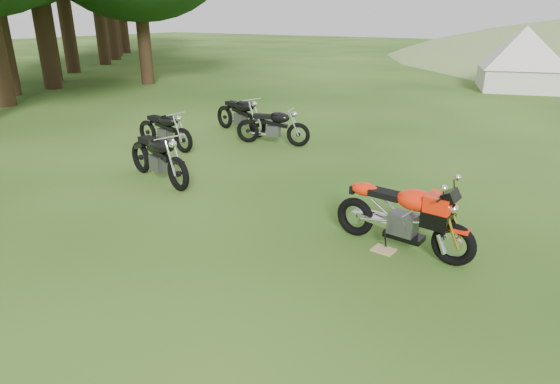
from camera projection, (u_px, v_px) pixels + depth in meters
The scene contains 9 objects.
ground at pixel (282, 287), 5.38m from camera, with size 120.00×120.00×0.00m, color #183E0D.
treeline at pixel (128, 68), 27.22m from camera, with size 28.00×32.00×14.00m, color black, non-canonical shape.
sport_motorcycle at pixel (403, 211), 6.06m from camera, with size 1.84×0.46×1.10m, color red, non-canonical shape.
plywood_board at pixel (384, 250), 6.20m from camera, with size 0.28×0.23×0.02m, color tan.
vintage_moto_a at pixel (158, 155), 8.60m from camera, with size 1.93×0.45×1.02m, color black, non-canonical shape.
vintage_moto_b at pixel (164, 129), 10.78m from camera, with size 1.78×0.41×0.94m, color black, non-canonical shape.
vintage_moto_c at pixel (240, 114), 12.20m from camera, with size 1.93×0.45×1.02m, color black, non-canonical shape.
vintage_moto_d at pixel (273, 125), 11.09m from camera, with size 1.77×0.41×0.93m, color black, non-canonical shape.
tent_left at pixel (522, 58), 19.02m from camera, with size 2.96×2.96×2.56m, color beige, non-canonical shape.
Camera 1 is at (2.46, -3.93, 2.93)m, focal length 30.00 mm.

